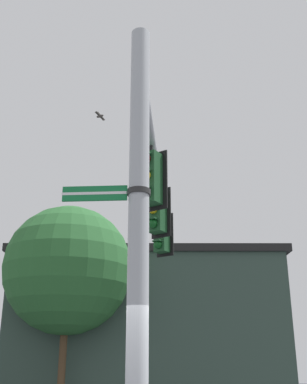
{
  "coord_description": "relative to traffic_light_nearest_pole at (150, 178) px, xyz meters",
  "views": [
    {
      "loc": [
        -3.74,
        5.11,
        1.81
      ],
      "look_at": [
        1.58,
        -2.68,
        5.19
      ],
      "focal_mm": 44.53,
      "sensor_mm": 36.0,
      "label": 1
    }
  ],
  "objects": [
    {
      "name": "traffic_light_nearest_pole",
      "position": [
        0.0,
        0.0,
        0.0
      ],
      "size": [
        0.54,
        0.49,
        1.31
      ],
      "color": "black"
    },
    {
      "name": "tree_by_storefront",
      "position": [
        7.44,
        -5.45,
        -0.19
      ],
      "size": [
        4.67,
        4.67,
        7.34
      ],
      "color": "#4C3823",
      "rests_on": "ground"
    },
    {
      "name": "traffic_light_mid_outer",
      "position": [
        2.17,
        -3.68,
        0.0
      ],
      "size": [
        0.54,
        0.49,
        1.31
      ],
      "color": "black"
    },
    {
      "name": "signal_pole",
      "position": [
        -1.18,
        1.98,
        -1.8
      ],
      "size": [
        0.29,
        0.29,
        6.79
      ],
      "primitive_type": "cylinder",
      "color": "#ADB2B7",
      "rests_on": "ground"
    },
    {
      "name": "mast_arm",
      "position": [
        0.83,
        -1.42,
        0.8
      ],
      "size": [
        4.18,
        6.9,
        0.2
      ],
      "primitive_type": "cylinder",
      "rotation": [
        0.0,
        1.57,
        5.25
      ],
      "color": "#ADB2B7"
    },
    {
      "name": "traffic_light_mid_inner",
      "position": [
        1.08,
        -1.84,
        0.0
      ],
      "size": [
        0.54,
        0.49,
        1.31
      ],
      "color": "black"
    },
    {
      "name": "street_name_sign",
      "position": [
        -0.95,
        2.12,
        -1.12
      ],
      "size": [
        1.12,
        0.74,
        0.22
      ],
      "color": "#147238"
    },
    {
      "name": "bird_flying",
      "position": [
        2.93,
        -1.77,
        3.07
      ],
      "size": [
        0.24,
        0.41,
        0.11
      ],
      "color": "#4C4742"
    },
    {
      "name": "storefront_building",
      "position": [
        7.1,
        -10.08,
        -2.12
      ],
      "size": [
        12.61,
        11.43,
        6.13
      ],
      "color": "#33473D",
      "rests_on": "ground"
    }
  ]
}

